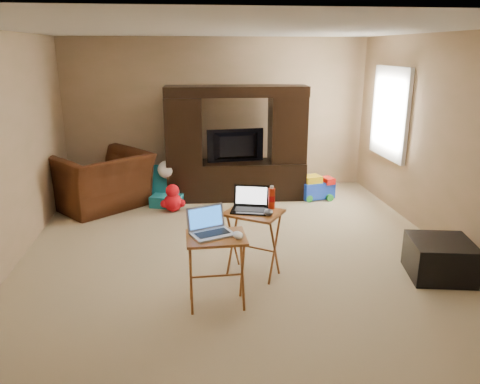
{
  "coord_description": "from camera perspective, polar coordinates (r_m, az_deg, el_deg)",
  "views": [
    {
      "loc": [
        -0.61,
        -5.07,
        2.3
      ],
      "look_at": [
        0.0,
        -0.2,
        0.8
      ],
      "focal_mm": 35.0,
      "sensor_mm": 36.0,
      "label": 1
    }
  ],
  "objects": [
    {
      "name": "floor",
      "position": [
        5.61,
        -0.26,
        -7.24
      ],
      "size": [
        5.5,
        5.5,
        0.0
      ],
      "primitive_type": "plane",
      "color": "beige",
      "rests_on": "ground"
    },
    {
      "name": "ceiling",
      "position": [
        5.12,
        -0.3,
        19.22
      ],
      "size": [
        5.5,
        5.5,
        0.0
      ],
      "primitive_type": "plane",
      "rotation": [
        3.14,
        0.0,
        0.0
      ],
      "color": "silver",
      "rests_on": "ground"
    },
    {
      "name": "wall_back",
      "position": [
        7.92,
        -2.7,
        9.35
      ],
      "size": [
        5.0,
        0.0,
        5.0
      ],
      "primitive_type": "plane",
      "rotation": [
        1.57,
        0.0,
        0.0
      ],
      "color": "tan",
      "rests_on": "ground"
    },
    {
      "name": "wall_front",
      "position": [
        2.63,
        7.02,
        -6.78
      ],
      "size": [
        5.0,
        0.0,
        5.0
      ],
      "primitive_type": "plane",
      "rotation": [
        -1.57,
        0.0,
        0.0
      ],
      "color": "tan",
      "rests_on": "ground"
    },
    {
      "name": "wall_left",
      "position": [
        5.52,
        -27.09,
        4.13
      ],
      "size": [
        0.0,
        5.5,
        5.5
      ],
      "primitive_type": "plane",
      "rotation": [
        1.57,
        0.0,
        1.57
      ],
      "color": "tan",
      "rests_on": "ground"
    },
    {
      "name": "wall_right",
      "position": [
        6.05,
        24.08,
        5.5
      ],
      "size": [
        0.0,
        5.5,
        5.5
      ],
      "primitive_type": "plane",
      "rotation": [
        1.57,
        0.0,
        -1.57
      ],
      "color": "tan",
      "rests_on": "ground"
    },
    {
      "name": "window_pane",
      "position": [
        7.37,
        17.95,
        9.16
      ],
      "size": [
        0.0,
        1.2,
        1.2
      ],
      "primitive_type": "plane",
      "rotation": [
        1.57,
        0.0,
        -1.57
      ],
      "color": "white",
      "rests_on": "ground"
    },
    {
      "name": "window_frame",
      "position": [
        7.36,
        17.81,
        9.16
      ],
      "size": [
        0.06,
        1.14,
        1.34
      ],
      "primitive_type": "cube",
      "color": "white",
      "rests_on": "ground"
    },
    {
      "name": "entertainment_center",
      "position": [
        7.36,
        -0.45,
        5.93
      ],
      "size": [
        2.2,
        0.65,
        1.78
      ],
      "primitive_type": "cube",
      "rotation": [
        0.0,
        0.0,
        -0.05
      ],
      "color": "black",
      "rests_on": "floor"
    },
    {
      "name": "television",
      "position": [
        7.33,
        -0.41,
        5.58
      ],
      "size": [
        0.91,
        0.21,
        0.52
      ],
      "primitive_type": "imported",
      "rotation": [
        0.0,
        0.0,
        3.25
      ],
      "color": "black",
      "rests_on": "entertainment_center"
    },
    {
      "name": "recliner",
      "position": [
        7.3,
        -16.52,
        1.3
      ],
      "size": [
        1.7,
        1.68,
        0.83
      ],
      "primitive_type": "imported",
      "rotation": [
        0.0,
        0.0,
        3.83
      ],
      "color": "#441F0E",
      "rests_on": "floor"
    },
    {
      "name": "child_rocker",
      "position": [
        7.22,
        -8.87,
        0.67
      ],
      "size": [
        0.59,
        0.63,
        0.6
      ],
      "primitive_type": null,
      "rotation": [
        0.0,
        0.0,
        -0.33
      ],
      "color": "#187884",
      "rests_on": "floor"
    },
    {
      "name": "plush_toy",
      "position": [
        6.96,
        -8.2,
        -0.69
      ],
      "size": [
        0.38,
        0.31,
        0.42
      ],
      "primitive_type": null,
      "color": "red",
      "rests_on": "floor"
    },
    {
      "name": "push_toy",
      "position": [
        7.57,
        9.4,
        0.62
      ],
      "size": [
        0.6,
        0.48,
        0.4
      ],
      "primitive_type": null,
      "rotation": [
        0.0,
        0.0,
        0.22
      ],
      "color": "blue",
      "rests_on": "floor"
    },
    {
      "name": "ottoman",
      "position": [
        5.38,
        23.18,
        -7.46
      ],
      "size": [
        0.73,
        0.73,
        0.4
      ],
      "primitive_type": "cube",
      "rotation": [
        0.0,
        0.0,
        -0.2
      ],
      "color": "black",
      "rests_on": "floor"
    },
    {
      "name": "tray_table_left",
      "position": [
        4.36,
        -2.87,
        -9.64
      ],
      "size": [
        0.54,
        0.44,
        0.7
      ],
      "primitive_type": "cube",
      "rotation": [
        0.0,
        0.0,
        0.02
      ],
      "color": "#A25827",
      "rests_on": "floor"
    },
    {
      "name": "tray_table_right",
      "position": [
        4.93,
        1.65,
        -6.28
      ],
      "size": [
        0.69,
        0.67,
        0.71
      ],
      "primitive_type": "cube",
      "rotation": [
        0.0,
        0.0,
        -0.6
      ],
      "color": "brown",
      "rests_on": "floor"
    },
    {
      "name": "laptop_left",
      "position": [
        4.2,
        -3.4,
        -3.75
      ],
      "size": [
        0.45,
        0.41,
        0.24
      ],
      "primitive_type": "cube",
      "rotation": [
        0.0,
        0.0,
        0.37
      ],
      "color": "#B5B5BA",
      "rests_on": "tray_table_left"
    },
    {
      "name": "laptop_right",
      "position": [
        4.78,
        1.19,
        -0.99
      ],
      "size": [
        0.44,
        0.39,
        0.24
      ],
      "primitive_type": "cube",
      "rotation": [
        0.0,
        0.0,
        -0.27
      ],
      "color": "black",
      "rests_on": "tray_table_right"
    },
    {
      "name": "mouse_left",
      "position": [
        4.16,
        -0.25,
        -5.28
      ],
      "size": [
        0.12,
        0.16,
        0.06
      ],
      "primitive_type": "ellipsoid",
      "rotation": [
        0.0,
        0.0,
        0.23
      ],
      "color": "white",
      "rests_on": "tray_table_left"
    },
    {
      "name": "mouse_right",
      "position": [
        4.7,
        3.48,
        -2.48
      ],
      "size": [
        0.11,
        0.16,
        0.06
      ],
      "primitive_type": "ellipsoid",
      "rotation": [
        0.0,
        0.0,
        -0.16
      ],
      "color": "#3E3F43",
      "rests_on": "tray_table_right"
    },
    {
      "name": "water_bottle",
      "position": [
        4.88,
        3.87,
        -0.79
      ],
      "size": [
        0.07,
        0.07,
        0.22
      ],
      "primitive_type": "cylinder",
      "color": "red",
      "rests_on": "tray_table_right"
    }
  ]
}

